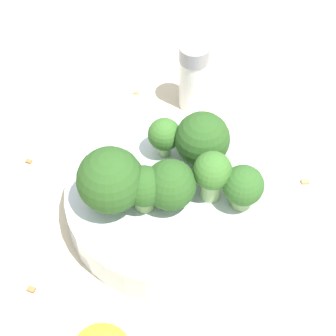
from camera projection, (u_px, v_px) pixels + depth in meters
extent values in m
plane|color=beige|center=(168.00, 212.00, 0.56)|extent=(3.00, 3.00, 0.00)
cylinder|color=silver|center=(168.00, 201.00, 0.54)|extent=(0.19, 0.19, 0.04)
cylinder|color=#8EB770|center=(112.00, 196.00, 0.51)|extent=(0.02, 0.02, 0.03)
sphere|color=#28511E|center=(110.00, 180.00, 0.49)|extent=(0.06, 0.06, 0.06)
cylinder|color=#7A9E5B|center=(145.00, 198.00, 0.51)|extent=(0.02, 0.02, 0.02)
sphere|color=#28511E|center=(144.00, 186.00, 0.49)|extent=(0.04, 0.04, 0.04)
cylinder|color=#7A9E5B|center=(170.00, 196.00, 0.51)|extent=(0.02, 0.02, 0.02)
sphere|color=#28511E|center=(170.00, 185.00, 0.50)|extent=(0.05, 0.05, 0.05)
cylinder|color=#7A9E5B|center=(241.00, 197.00, 0.51)|extent=(0.02, 0.02, 0.02)
sphere|color=#2D5B23|center=(243.00, 185.00, 0.50)|extent=(0.04, 0.04, 0.04)
cylinder|color=#8EB770|center=(164.00, 146.00, 0.55)|extent=(0.02, 0.02, 0.02)
sphere|color=#386B28|center=(164.00, 134.00, 0.54)|extent=(0.03, 0.03, 0.03)
cylinder|color=#8EB770|center=(211.00, 185.00, 0.51)|extent=(0.02, 0.02, 0.03)
sphere|color=#386B28|center=(213.00, 171.00, 0.50)|extent=(0.04, 0.04, 0.04)
cylinder|color=#8EB770|center=(201.00, 153.00, 0.54)|extent=(0.02, 0.02, 0.02)
sphere|color=#28511E|center=(202.00, 139.00, 0.53)|extent=(0.05, 0.05, 0.05)
cylinder|color=silver|center=(193.00, 83.00, 0.63)|extent=(0.03, 0.03, 0.07)
cylinder|color=gray|center=(194.00, 54.00, 0.59)|extent=(0.03, 0.03, 0.02)
cube|color=tan|center=(306.00, 181.00, 0.58)|extent=(0.01, 0.01, 0.01)
cube|color=olive|center=(29.00, 161.00, 0.59)|extent=(0.01, 0.01, 0.01)
cube|color=tan|center=(136.00, 92.00, 0.66)|extent=(0.01, 0.01, 0.01)
cube|color=olive|center=(31.00, 288.00, 0.50)|extent=(0.01, 0.01, 0.01)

